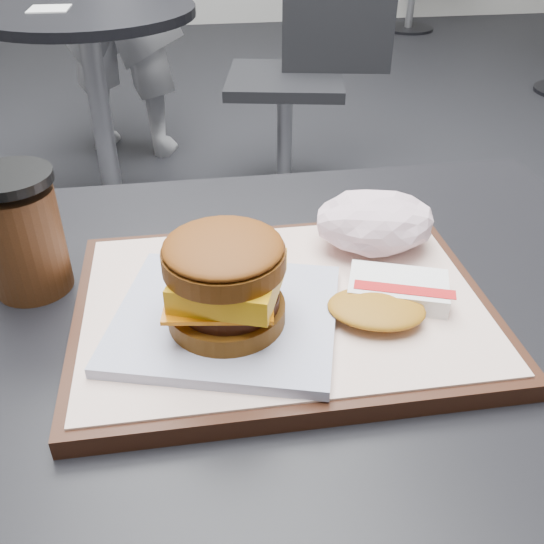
{
  "coord_description": "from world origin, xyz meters",
  "views": [
    {
      "loc": [
        -0.07,
        -0.46,
        1.13
      ],
      "look_at": [
        -0.01,
        -0.03,
        0.83
      ],
      "focal_mm": 40.0,
      "sensor_mm": 36.0,
      "label": 1
    }
  ],
  "objects_px": {
    "breakfast_sandwich": "(226,290)",
    "neighbor_chair": "(304,65)",
    "hash_brown": "(388,297)",
    "crumpled_wrapper": "(376,222)",
    "coffee_cup": "(23,236)",
    "neighbor_table": "(94,71)",
    "customer_table": "(274,439)",
    "serving_tray": "(283,308)"
  },
  "relations": [
    {
      "from": "breakfast_sandwich",
      "to": "coffee_cup",
      "type": "bearing_deg",
      "value": 147.45
    },
    {
      "from": "breakfast_sandwich",
      "to": "neighbor_table",
      "type": "bearing_deg",
      "value": 100.12
    },
    {
      "from": "breakfast_sandwich",
      "to": "neighbor_chair",
      "type": "height_order",
      "value": "breakfast_sandwich"
    },
    {
      "from": "customer_table",
      "to": "breakfast_sandwich",
      "type": "height_order",
      "value": "breakfast_sandwich"
    },
    {
      "from": "coffee_cup",
      "to": "breakfast_sandwich",
      "type": "bearing_deg",
      "value": -32.55
    },
    {
      "from": "breakfast_sandwich",
      "to": "hash_brown",
      "type": "distance_m",
      "value": 0.15
    },
    {
      "from": "hash_brown",
      "to": "neighbor_table",
      "type": "distance_m",
      "value": 1.76
    },
    {
      "from": "coffee_cup",
      "to": "neighbor_chair",
      "type": "bearing_deg",
      "value": 69.97
    },
    {
      "from": "neighbor_table",
      "to": "neighbor_chair",
      "type": "relative_size",
      "value": 0.85
    },
    {
      "from": "customer_table",
      "to": "coffee_cup",
      "type": "bearing_deg",
      "value": 162.35
    },
    {
      "from": "coffee_cup",
      "to": "neighbor_chair",
      "type": "height_order",
      "value": "coffee_cup"
    },
    {
      "from": "crumpled_wrapper",
      "to": "neighbor_table",
      "type": "relative_size",
      "value": 0.17
    },
    {
      "from": "crumpled_wrapper",
      "to": "hash_brown",
      "type": "bearing_deg",
      "value": -99.78
    },
    {
      "from": "customer_table",
      "to": "breakfast_sandwich",
      "type": "xyz_separation_m",
      "value": [
        -0.05,
        -0.04,
        0.24
      ]
    },
    {
      "from": "coffee_cup",
      "to": "crumpled_wrapper",
      "type": "bearing_deg",
      "value": -0.77
    },
    {
      "from": "breakfast_sandwich",
      "to": "crumpled_wrapper",
      "type": "xyz_separation_m",
      "value": [
        0.16,
        0.11,
        -0.01
      ]
    },
    {
      "from": "breakfast_sandwich",
      "to": "neighbor_chair",
      "type": "bearing_deg",
      "value": 76.58
    },
    {
      "from": "crumpled_wrapper",
      "to": "coffee_cup",
      "type": "height_order",
      "value": "coffee_cup"
    },
    {
      "from": "serving_tray",
      "to": "neighbor_table",
      "type": "bearing_deg",
      "value": 102.11
    },
    {
      "from": "coffee_cup",
      "to": "customer_table",
      "type": "bearing_deg",
      "value": -17.65
    },
    {
      "from": "hash_brown",
      "to": "coffee_cup",
      "type": "height_order",
      "value": "coffee_cup"
    },
    {
      "from": "breakfast_sandwich",
      "to": "neighbor_table",
      "type": "relative_size",
      "value": 0.31
    },
    {
      "from": "customer_table",
      "to": "coffee_cup",
      "type": "relative_size",
      "value": 6.44
    },
    {
      "from": "hash_brown",
      "to": "crumpled_wrapper",
      "type": "relative_size",
      "value": 1.06
    },
    {
      "from": "serving_tray",
      "to": "coffee_cup",
      "type": "xyz_separation_m",
      "value": [
        -0.24,
        0.09,
        0.05
      ]
    },
    {
      "from": "crumpled_wrapper",
      "to": "breakfast_sandwich",
      "type": "bearing_deg",
      "value": -145.58
    },
    {
      "from": "serving_tray",
      "to": "crumpled_wrapper",
      "type": "bearing_deg",
      "value": 36.0
    },
    {
      "from": "customer_table",
      "to": "serving_tray",
      "type": "bearing_deg",
      "value": -60.64
    },
    {
      "from": "serving_tray",
      "to": "hash_brown",
      "type": "xyz_separation_m",
      "value": [
        0.09,
        -0.03,
        0.02
      ]
    },
    {
      "from": "crumpled_wrapper",
      "to": "neighbor_table",
      "type": "height_order",
      "value": "crumpled_wrapper"
    },
    {
      "from": "hash_brown",
      "to": "neighbor_table",
      "type": "relative_size",
      "value": 0.18
    },
    {
      "from": "neighbor_table",
      "to": "hash_brown",
      "type": "bearing_deg",
      "value": -75.1
    },
    {
      "from": "customer_table",
      "to": "crumpled_wrapper",
      "type": "distance_m",
      "value": 0.27
    },
    {
      "from": "breakfast_sandwich",
      "to": "neighbor_table",
      "type": "height_order",
      "value": "breakfast_sandwich"
    },
    {
      "from": "hash_brown",
      "to": "coffee_cup",
      "type": "xyz_separation_m",
      "value": [
        -0.33,
        0.11,
        0.03
      ]
    },
    {
      "from": "breakfast_sandwich",
      "to": "crumpled_wrapper",
      "type": "relative_size",
      "value": 1.85
    },
    {
      "from": "breakfast_sandwich",
      "to": "hash_brown",
      "type": "bearing_deg",
      "value": 2.67
    },
    {
      "from": "neighbor_chair",
      "to": "neighbor_table",
      "type": "bearing_deg",
      "value": -171.5
    },
    {
      "from": "customer_table",
      "to": "neighbor_table",
      "type": "xyz_separation_m",
      "value": [
        -0.35,
        1.65,
        -0.03
      ]
    },
    {
      "from": "customer_table",
      "to": "crumpled_wrapper",
      "type": "bearing_deg",
      "value": 30.54
    },
    {
      "from": "hash_brown",
      "to": "breakfast_sandwich",
      "type": "bearing_deg",
      "value": -177.33
    },
    {
      "from": "crumpled_wrapper",
      "to": "coffee_cup",
      "type": "distance_m",
      "value": 0.35
    }
  ]
}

